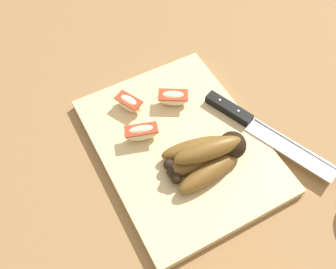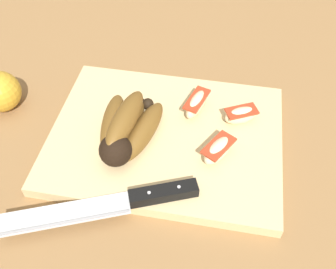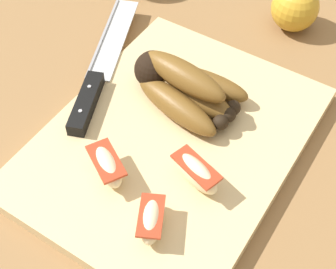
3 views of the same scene
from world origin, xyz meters
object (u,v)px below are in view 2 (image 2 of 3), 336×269
(chefs_knife, at_px, (130,200))
(apple_wedge_far, at_px, (241,115))
(whole_apple, at_px, (0,92))
(banana_bunch, at_px, (126,129))
(apple_wedge_near, at_px, (197,104))
(apple_wedge_middle, at_px, (218,150))

(chefs_knife, height_order, apple_wedge_far, apple_wedge_far)
(whole_apple, bearing_deg, banana_bunch, 167.81)
(apple_wedge_near, bearing_deg, apple_wedge_far, 172.50)
(apple_wedge_far, bearing_deg, apple_wedge_middle, 69.64)
(banana_bunch, xyz_separation_m, apple_wedge_far, (-0.18, -0.07, -0.01))
(apple_wedge_near, bearing_deg, whole_apple, 4.71)
(apple_wedge_near, xyz_separation_m, apple_wedge_far, (-0.08, 0.01, -0.00))
(apple_wedge_middle, bearing_deg, whole_apple, -9.21)
(apple_wedge_middle, bearing_deg, chefs_knife, 42.79)
(apple_wedge_near, distance_m, apple_wedge_far, 0.08)
(apple_wedge_far, bearing_deg, banana_bunch, 21.61)
(banana_bunch, height_order, apple_wedge_middle, banana_bunch)
(banana_bunch, height_order, apple_wedge_near, banana_bunch)
(chefs_knife, relative_size, apple_wedge_far, 4.36)
(apple_wedge_near, bearing_deg, apple_wedge_middle, 116.48)
(apple_wedge_near, height_order, apple_wedge_far, apple_wedge_near)
(banana_bunch, bearing_deg, apple_wedge_far, -158.39)
(banana_bunch, bearing_deg, whole_apple, -12.19)
(apple_wedge_middle, distance_m, whole_apple, 0.40)
(apple_wedge_far, xyz_separation_m, whole_apple, (0.42, 0.02, 0.00))
(apple_wedge_near, bearing_deg, chefs_knife, 70.96)
(apple_wedge_far, bearing_deg, apple_wedge_near, -7.50)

